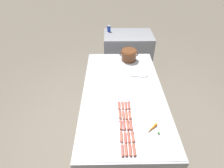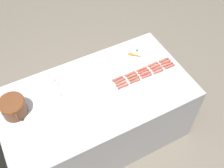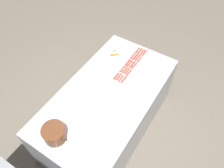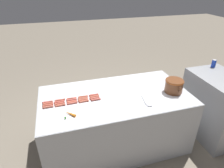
% 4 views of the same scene
% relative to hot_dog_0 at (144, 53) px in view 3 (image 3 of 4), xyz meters
% --- Properties ---
extents(ground_plane, '(20.00, 20.00, 0.00)m').
position_rel_hot_dog_0_xyz_m(ground_plane, '(0.06, 0.88, -0.88)').
color(ground_plane, '#756B5B').
extents(griddle_counter, '(1.08, 2.03, 0.87)m').
position_rel_hot_dog_0_xyz_m(griddle_counter, '(0.06, 0.88, -0.45)').
color(griddle_counter, '#ADAFB5').
rests_on(griddle_counter, ground_plane).
extents(hot_dog_0, '(0.03, 0.13, 0.03)m').
position_rel_hot_dog_0_xyz_m(hot_dog_0, '(0.00, 0.00, 0.00)').
color(hot_dog_0, '#B65246').
rests_on(hot_dog_0, griddle_counter).
extents(hot_dog_1, '(0.03, 0.13, 0.03)m').
position_rel_hot_dog_0_xyz_m(hot_dog_1, '(-0.00, 0.15, 0.00)').
color(hot_dog_1, '#B65946').
rests_on(hot_dog_1, griddle_counter).
extents(hot_dog_2, '(0.03, 0.13, 0.03)m').
position_rel_hot_dog_0_xyz_m(hot_dog_2, '(0.00, 0.30, 0.00)').
color(hot_dog_2, '#B85746').
rests_on(hot_dog_2, griddle_counter).
extents(hot_dog_3, '(0.03, 0.13, 0.03)m').
position_rel_hot_dog_0_xyz_m(hot_dog_3, '(0.00, 0.45, 0.00)').
color(hot_dog_3, '#B1543F').
rests_on(hot_dog_3, griddle_counter).
extents(hot_dog_4, '(0.03, 0.13, 0.03)m').
position_rel_hot_dog_0_xyz_m(hot_dog_4, '(-0.00, 0.60, 0.00)').
color(hot_dog_4, '#BB5245').
rests_on(hot_dog_4, griddle_counter).
extents(hot_dog_5, '(0.03, 0.13, 0.03)m').
position_rel_hot_dog_0_xyz_m(hot_dog_5, '(0.04, 0.00, 0.00)').
color(hot_dog_5, '#B85641').
rests_on(hot_dog_5, griddle_counter).
extents(hot_dog_6, '(0.03, 0.13, 0.03)m').
position_rel_hot_dog_0_xyz_m(hot_dog_6, '(0.04, 0.14, 0.00)').
color(hot_dog_6, '#BE5043').
rests_on(hot_dog_6, griddle_counter).
extents(hot_dog_7, '(0.03, 0.13, 0.03)m').
position_rel_hot_dog_0_xyz_m(hot_dog_7, '(0.04, 0.30, 0.00)').
color(hot_dog_7, '#B14F45').
rests_on(hot_dog_7, griddle_counter).
extents(hot_dog_8, '(0.03, 0.13, 0.03)m').
position_rel_hot_dog_0_xyz_m(hot_dog_8, '(0.04, 0.44, 0.00)').
color(hot_dog_8, '#B15C45').
rests_on(hot_dog_8, griddle_counter).
extents(hot_dog_9, '(0.03, 0.13, 0.03)m').
position_rel_hot_dog_0_xyz_m(hot_dog_9, '(0.04, 0.60, 0.00)').
color(hot_dog_9, '#BA5B44').
rests_on(hot_dog_9, griddle_counter).
extents(hot_dog_10, '(0.03, 0.13, 0.03)m').
position_rel_hot_dog_0_xyz_m(hot_dog_10, '(0.07, 0.00, 0.00)').
color(hot_dog_10, '#B8523E').
rests_on(hot_dog_10, griddle_counter).
extents(hot_dog_11, '(0.03, 0.13, 0.03)m').
position_rel_hot_dog_0_xyz_m(hot_dog_11, '(0.07, 0.15, 0.00)').
color(hot_dog_11, '#BA5240').
rests_on(hot_dog_11, griddle_counter).
extents(hot_dog_12, '(0.03, 0.13, 0.03)m').
position_rel_hot_dog_0_xyz_m(hot_dog_12, '(0.08, 0.30, 0.00)').
color(hot_dog_12, '#BF533E').
rests_on(hot_dog_12, griddle_counter).
extents(hot_dog_13, '(0.03, 0.13, 0.03)m').
position_rel_hot_dog_0_xyz_m(hot_dog_13, '(0.07, 0.44, 0.00)').
color(hot_dog_13, '#B85A42').
rests_on(hot_dog_13, griddle_counter).
extents(hot_dog_14, '(0.03, 0.13, 0.03)m').
position_rel_hot_dog_0_xyz_m(hot_dog_14, '(0.08, 0.59, 0.00)').
color(hot_dog_14, '#B05547').
rests_on(hot_dog_14, griddle_counter).
extents(hot_dog_15, '(0.03, 0.13, 0.03)m').
position_rel_hot_dog_0_xyz_m(hot_dog_15, '(0.11, 0.00, 0.00)').
color(hot_dog_15, '#B05845').
rests_on(hot_dog_15, griddle_counter).
extents(hot_dog_16, '(0.03, 0.13, 0.03)m').
position_rel_hot_dog_0_xyz_m(hot_dog_16, '(0.12, 0.15, 0.00)').
color(hot_dog_16, '#BC5A44').
rests_on(hot_dog_16, griddle_counter).
extents(hot_dog_17, '(0.03, 0.13, 0.03)m').
position_rel_hot_dog_0_xyz_m(hot_dog_17, '(0.11, 0.30, 0.00)').
color(hot_dog_17, '#BE5746').
rests_on(hot_dog_17, griddle_counter).
extents(hot_dog_18, '(0.03, 0.13, 0.03)m').
position_rel_hot_dog_0_xyz_m(hot_dog_18, '(0.11, 0.45, 0.00)').
color(hot_dog_18, '#BB5B44').
rests_on(hot_dog_18, griddle_counter).
extents(hot_dog_19, '(0.03, 0.13, 0.03)m').
position_rel_hot_dog_0_xyz_m(hot_dog_19, '(0.12, 0.60, 0.00)').
color(hot_dog_19, '#B45244').
rests_on(hot_dog_19, griddle_counter).
extents(bean_pot, '(0.31, 0.25, 0.18)m').
position_rel_hot_dog_0_xyz_m(bean_pot, '(0.21, 1.68, 0.09)').
color(bean_pot, brown).
rests_on(bean_pot, griddle_counter).
extents(serving_spoon, '(0.27, 0.08, 0.02)m').
position_rel_hot_dog_0_xyz_m(serving_spoon, '(0.38, 1.21, -0.00)').
color(serving_spoon, '#B7B7BC').
rests_on(serving_spoon, griddle_counter).
extents(carrot, '(0.15, 0.14, 0.03)m').
position_rel_hot_dog_0_xyz_m(carrot, '(0.33, 0.25, 0.00)').
color(carrot, orange).
rests_on(carrot, griddle_counter).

